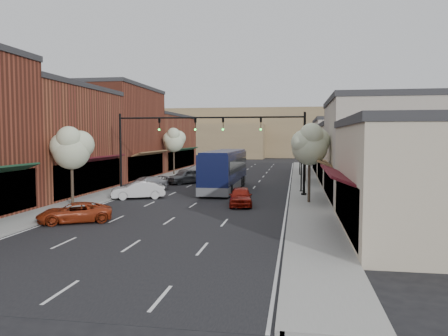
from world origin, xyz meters
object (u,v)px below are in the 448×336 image
at_px(red_hatchback, 241,196).
at_px(parked_car_c, 145,184).
at_px(parked_car_b, 138,190).
at_px(parked_car_e, 196,171).
at_px(lamp_post_far, 300,152).
at_px(tree_right_far, 306,146).
at_px(signal_mast_left, 146,141).
at_px(coach_bus, 225,170).
at_px(tree_right_near, 310,144).
at_px(signal_mast_right, 275,141).
at_px(parked_car_a, 75,213).
at_px(tree_left_near, 72,147).
at_px(parked_car_d, 186,176).
at_px(lamp_post_near, 301,159).
at_px(tree_left_far, 174,140).

distance_m(red_hatchback, parked_car_c, 11.74).
xyz_separation_m(parked_car_b, parked_car_e, (0.34, 19.15, 0.04)).
xyz_separation_m(lamp_post_far, red_hatchback, (-4.37, -25.63, -2.33)).
distance_m(tree_right_far, red_hatchback, 18.55).
xyz_separation_m(signal_mast_left, coach_bus, (6.42, 3.20, -2.70)).
relative_size(tree_right_near, parked_car_b, 1.41).
distance_m(tree_right_near, red_hatchback, 6.40).
bearing_deg(parked_car_e, tree_right_near, 15.91).
xyz_separation_m(tree_right_near, parked_car_b, (-13.50, 0.64, -3.75)).
distance_m(signal_mast_left, parked_car_b, 5.22).
bearing_deg(signal_mast_right, parked_car_a, -129.15).
height_order(tree_left_near, parked_car_c, tree_left_near).
bearing_deg(parked_car_b, parked_car_a, -24.45).
bearing_deg(parked_car_d, signal_mast_left, -61.96).
relative_size(lamp_post_near, parked_car_b, 1.05).
relative_size(tree_left_far, red_hatchback, 1.55).
relative_size(signal_mast_left, lamp_post_near, 1.85).
distance_m(tree_left_far, parked_car_c, 17.43).
bearing_deg(tree_left_near, parked_car_c, 77.34).
distance_m(lamp_post_near, parked_car_b, 14.43).
relative_size(tree_right_far, parked_car_b, 1.28).
relative_size(signal_mast_right, tree_left_near, 1.44).
distance_m(tree_right_far, parked_car_d, 13.48).
distance_m(tree_right_near, tree_left_near, 17.08).
bearing_deg(lamp_post_near, tree_left_near, -146.67).
height_order(tree_left_far, lamp_post_near, tree_left_far).
distance_m(tree_left_near, parked_car_c, 10.02).
height_order(red_hatchback, parked_car_e, parked_car_e).
relative_size(signal_mast_right, parked_car_a, 1.97).
bearing_deg(tree_left_far, tree_right_far, -19.87).
height_order(tree_left_far, red_hatchback, tree_left_far).
height_order(parked_car_c, parked_car_d, parked_car_d).
bearing_deg(signal_mast_right, tree_left_far, 127.71).
relative_size(tree_left_far, parked_car_b, 1.45).
height_order(lamp_post_near, parked_car_d, lamp_post_near).
relative_size(tree_right_far, parked_car_a, 1.30).
bearing_deg(signal_mast_right, red_hatchback, -111.30).
height_order(tree_right_near, lamp_post_near, tree_right_near).
xyz_separation_m(tree_right_far, parked_car_b, (-13.50, -15.36, -3.29)).
xyz_separation_m(tree_left_near, red_hatchback, (11.68, 2.43, -3.55)).
bearing_deg(parked_car_c, signal_mast_right, 31.49).
height_order(tree_left_near, parked_car_d, tree_left_near).
xyz_separation_m(signal_mast_right, tree_left_near, (-13.87, -8.05, -0.40)).
bearing_deg(parked_car_e, tree_right_far, 56.20).
distance_m(parked_car_d, parked_car_e, 7.56).
bearing_deg(coach_bus, tree_right_far, 49.36).
relative_size(signal_mast_left, tree_left_far, 1.34).
relative_size(lamp_post_near, lamp_post_far, 1.00).
bearing_deg(lamp_post_far, lamp_post_near, -90.00).
bearing_deg(signal_mast_left, tree_left_far, 98.35).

